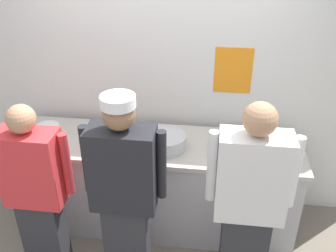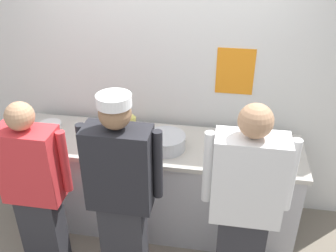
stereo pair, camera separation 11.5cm
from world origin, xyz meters
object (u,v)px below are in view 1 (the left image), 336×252
squeeze_bottle_primary (132,123)px  chefs_knife (107,137)px  ramekin_yellow_sauce (44,142)px  mixing_bowl_steel (166,142)px  ramekin_orange_sauce (88,140)px  chef_center (124,194)px  sheet_tray (237,148)px  chef_near_left (37,193)px  plate_stack_front (48,128)px  squeeze_bottle_secondary (261,129)px  chef_far_right (249,205)px

squeeze_bottle_primary → chefs_knife: (-0.20, -0.14, -0.08)m
ramekin_yellow_sauce → mixing_bowl_steel: bearing=4.2°
chefs_knife → ramekin_orange_sauce: bearing=-145.4°
chef_center → sheet_tray: (0.84, 0.70, 0.02)m
chefs_knife → mixing_bowl_steel: bearing=-10.8°
chef_center → ramekin_yellow_sauce: size_ratio=17.59×
squeeze_bottle_primary → ramekin_yellow_sauce: bearing=-155.7°
ramekin_orange_sauce → sheet_tray: bearing=2.3°
chef_near_left → plate_stack_front: chef_near_left is taller
squeeze_bottle_primary → sheet_tray: bearing=-11.2°
chefs_knife → chef_center: bearing=-66.0°
chef_center → mixing_bowl_steel: size_ratio=4.93×
plate_stack_front → ramekin_orange_sauce: plate_stack_front is taller
ramekin_yellow_sauce → ramekin_orange_sauce: size_ratio=1.03×
squeeze_bottle_secondary → sheet_tray: bearing=-134.7°
chef_far_right → squeeze_bottle_primary: bearing=139.1°
chef_far_right → chefs_knife: chef_far_right is taller
chef_center → ramekin_orange_sauce: size_ratio=18.20×
chef_near_left → ramekin_yellow_sauce: chef_near_left is taller
plate_stack_front → chef_far_right: bearing=-23.7°
squeeze_bottle_secondary → chefs_knife: (-1.39, -0.17, -0.09)m
chef_center → sheet_tray: size_ratio=3.53×
chef_near_left → squeeze_bottle_secondary: chef_near_left is taller
sheet_tray → squeeze_bottle_secondary: squeeze_bottle_secondary is taller
squeeze_bottle_secondary → chef_near_left: bearing=-152.7°
chef_near_left → chef_far_right: chef_far_right is taller
chef_center → squeeze_bottle_primary: 0.91m
mixing_bowl_steel → squeeze_bottle_primary: squeeze_bottle_primary is taller
mixing_bowl_steel → ramekin_yellow_sauce: size_ratio=3.57×
chef_near_left → ramekin_yellow_sauce: size_ratio=16.36×
chef_center → ramekin_orange_sauce: 0.81m
chef_near_left → chef_center: chef_center is taller
chef_far_right → ramekin_orange_sauce: chef_far_right is taller
chef_center → plate_stack_front: bearing=139.0°
squeeze_bottle_secondary → chefs_knife: size_ratio=0.75×
plate_stack_front → ramekin_yellow_sauce: plate_stack_front is taller
chef_far_right → plate_stack_front: bearing=156.3°
squeeze_bottle_secondary → plate_stack_front: bearing=-176.5°
chef_far_right → mixing_bowl_steel: (-0.68, 0.65, 0.08)m
chef_center → ramekin_yellow_sauce: chef_center is taller
chef_far_right → squeeze_bottle_secondary: (0.15, 0.92, 0.11)m
squeeze_bottle_secondary → mixing_bowl_steel: bearing=-161.9°
chef_far_right → plate_stack_front: chef_far_right is taller
ramekin_yellow_sauce → chefs_knife: bearing=19.5°
chef_far_right → ramekin_orange_sauce: (-1.39, 0.65, 0.04)m
chef_far_right → chefs_knife: size_ratio=6.25×
chef_center → plate_stack_front: size_ratio=8.09×
chef_center → squeeze_bottle_primary: bearing=98.3°
squeeze_bottle_primary → chef_far_right: bearing=-40.9°
squeeze_bottle_primary → chefs_knife: squeeze_bottle_primary is taller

